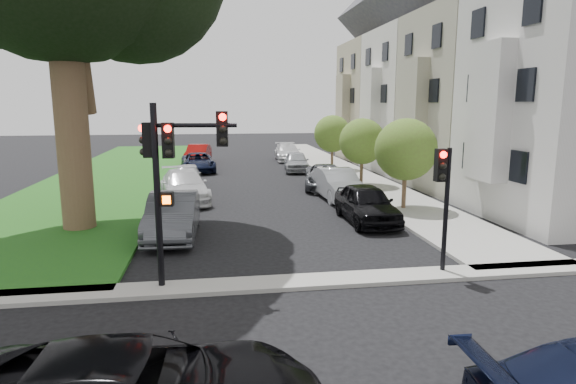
{
  "coord_description": "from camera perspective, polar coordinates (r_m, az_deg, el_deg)",
  "views": [
    {
      "loc": [
        -2.33,
        -10.2,
        4.82
      ],
      "look_at": [
        0.0,
        5.0,
        2.0
      ],
      "focal_mm": 30.0,
      "sensor_mm": 36.0,
      "label": 1
    }
  ],
  "objects": [
    {
      "name": "ground",
      "position": [
        11.52,
        3.89,
        -14.37
      ],
      "size": [
        140.0,
        140.0,
        0.0
      ],
      "primitive_type": "plane",
      "color": "black",
      "rests_on": "ground"
    },
    {
      "name": "grass_strip",
      "position": [
        35.17,
        -19.57,
        2.01
      ],
      "size": [
        8.0,
        44.0,
        0.12
      ],
      "primitive_type": "cube",
      "color": "#236016",
      "rests_on": "ground"
    },
    {
      "name": "sidewalk_right",
      "position": [
        35.7,
        6.11,
        2.67
      ],
      "size": [
        3.5,
        44.0,
        0.12
      ],
      "primitive_type": "cube",
      "color": "#A4A4A3",
      "rests_on": "ground"
    },
    {
      "name": "sidewalk_cross",
      "position": [
        13.3,
        1.99,
        -10.58
      ],
      "size": [
        60.0,
        1.0,
        0.12
      ],
      "primitive_type": "cube",
      "color": "#A4A4A3",
      "rests_on": "ground"
    },
    {
      "name": "house_b",
      "position": [
        29.72,
        21.79,
        13.75
      ],
      "size": [
        7.7,
        7.55,
        15.97
      ],
      "color": "tan",
      "rests_on": "ground"
    },
    {
      "name": "house_c",
      "position": [
        36.4,
        15.69,
        13.34
      ],
      "size": [
        7.7,
        7.55,
        15.97
      ],
      "color": "silver",
      "rests_on": "ground"
    },
    {
      "name": "house_d",
      "position": [
        43.35,
        11.53,
        12.98
      ],
      "size": [
        7.7,
        7.55,
        15.97
      ],
      "color": "gray",
      "rests_on": "ground"
    },
    {
      "name": "small_tree_a",
      "position": [
        22.37,
        13.79,
        4.9
      ],
      "size": [
        2.8,
        2.8,
        4.2
      ],
      "color": "brown",
      "rests_on": "ground"
    },
    {
      "name": "small_tree_b",
      "position": [
        28.49,
        8.79,
        5.94
      ],
      "size": [
        2.68,
        2.68,
        4.02
      ],
      "color": "brown",
      "rests_on": "ground"
    },
    {
      "name": "small_tree_c",
      "position": [
        35.4,
        5.29,
        6.89
      ],
      "size": [
        2.69,
        2.69,
        4.04
      ],
      "color": "brown",
      "rests_on": "ground"
    },
    {
      "name": "traffic_signal_main",
      "position": [
        12.57,
        -13.65,
        3.36
      ],
      "size": [
        2.37,
        0.62,
        4.85
      ],
      "color": "black",
      "rests_on": "ground"
    },
    {
      "name": "traffic_signal_secondary",
      "position": [
        14.08,
        17.93,
        0.54
      ],
      "size": [
        0.46,
        0.37,
        3.63
      ],
      "color": "black",
      "rests_on": "ground"
    },
    {
      "name": "car_parked_0",
      "position": [
        20.05,
        9.29,
        -1.36
      ],
      "size": [
        1.88,
        4.61,
        1.57
      ],
      "primitive_type": "imported",
      "rotation": [
        0.0,
        0.0,
        0.01
      ],
      "color": "black",
      "rests_on": "ground"
    },
    {
      "name": "car_parked_1",
      "position": [
        24.68,
        5.88,
        0.93
      ],
      "size": [
        1.92,
        4.86,
        1.57
      ],
      "primitive_type": "imported",
      "rotation": [
        0.0,
        0.0,
        0.05
      ],
      "color": "#999BA0",
      "rests_on": "ground"
    },
    {
      "name": "car_parked_2",
      "position": [
        27.8,
        4.42,
        1.81
      ],
      "size": [
        3.2,
        5.29,
        1.37
      ],
      "primitive_type": "imported",
      "rotation": [
        0.0,
        0.0,
        -0.2
      ],
      "color": "#3F4247",
      "rests_on": "ground"
    },
    {
      "name": "car_parked_3",
      "position": [
        34.81,
        1.0,
        3.62
      ],
      "size": [
        2.14,
        4.38,
        1.44
      ],
      "primitive_type": "imported",
      "rotation": [
        0.0,
        0.0,
        -0.11
      ],
      "color": "#999BA0",
      "rests_on": "ground"
    },
    {
      "name": "car_parked_4",
      "position": [
        41.51,
        -0.05,
        4.74
      ],
      "size": [
        2.28,
        5.14,
        1.47
      ],
      "primitive_type": "imported",
      "rotation": [
        0.0,
        0.0,
        -0.04
      ],
      "color": "silver",
      "rests_on": "ground"
    },
    {
      "name": "car_parked_5",
      "position": [
        18.09,
        -13.49,
        -2.72
      ],
      "size": [
        1.82,
        4.93,
        1.61
      ],
      "primitive_type": "imported",
      "rotation": [
        0.0,
        0.0,
        -0.02
      ],
      "color": "#3F4247",
      "rests_on": "ground"
    },
    {
      "name": "car_parked_6",
      "position": [
        24.65,
        -12.22,
        0.7
      ],
      "size": [
        2.98,
        5.6,
        1.55
      ],
      "primitive_type": "imported",
      "rotation": [
        0.0,
        0.0,
        0.16
      ],
      "color": "silver",
      "rests_on": "ground"
    },
    {
      "name": "car_parked_7",
      "position": [
        28.87,
        -11.84,
        1.92
      ],
      "size": [
        1.77,
        4.05,
        1.36
      ],
      "primitive_type": "imported",
      "rotation": [
        0.0,
        0.0,
        0.04
      ],
      "color": "#999BA0",
      "rests_on": "ground"
    },
    {
      "name": "car_parked_8",
      "position": [
        35.36,
        -10.59,
        3.48
      ],
      "size": [
        2.71,
        5.05,
        1.35
      ],
      "primitive_type": "imported",
      "rotation": [
        0.0,
        0.0,
        0.1
      ],
      "color": "black",
      "rests_on": "ground"
    },
    {
      "name": "car_parked_9",
      "position": [
        40.5,
        -10.6,
        4.47
      ],
      "size": [
        2.23,
        4.81,
        1.53
      ],
      "primitive_type": "imported",
      "rotation": [
        0.0,
        0.0,
        -0.14
      ],
      "color": "maroon",
      "rests_on": "ground"
    }
  ]
}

